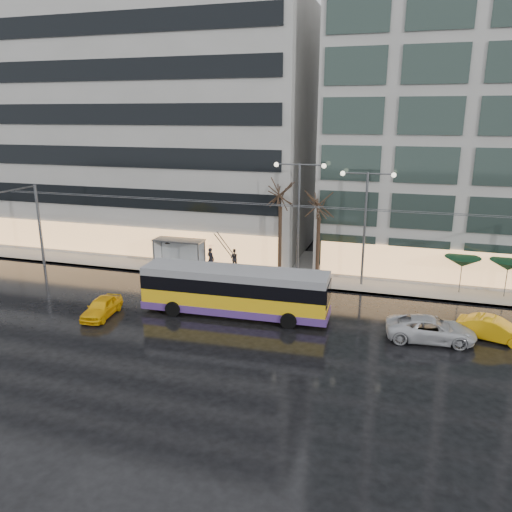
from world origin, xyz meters
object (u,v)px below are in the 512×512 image
at_px(street_lamp_near, 299,205).
at_px(trolleybus, 235,293).
at_px(bus_shelter, 176,247).
at_px(taxi_a, 102,307).

bearing_deg(street_lamp_near, trolleybus, -106.52).
xyz_separation_m(trolleybus, street_lamp_near, (2.41, 8.14, 4.46)).
bearing_deg(street_lamp_near, bus_shelter, -179.37).
height_order(trolleybus, bus_shelter, trolleybus).
bearing_deg(bus_shelter, trolleybus, -45.20).
bearing_deg(taxi_a, trolleybus, 12.61).
xyz_separation_m(trolleybus, bus_shelter, (-7.97, 8.02, 0.43)).
bearing_deg(trolleybus, street_lamp_near, 73.48).
bearing_deg(bus_shelter, street_lamp_near, 0.63).
xyz_separation_m(bus_shelter, street_lamp_near, (10.38, 0.11, 4.03)).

